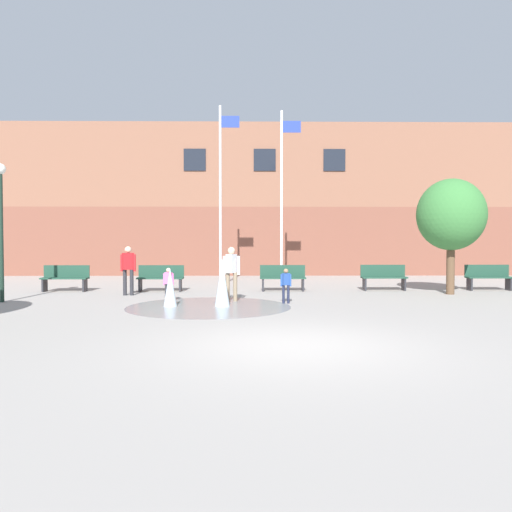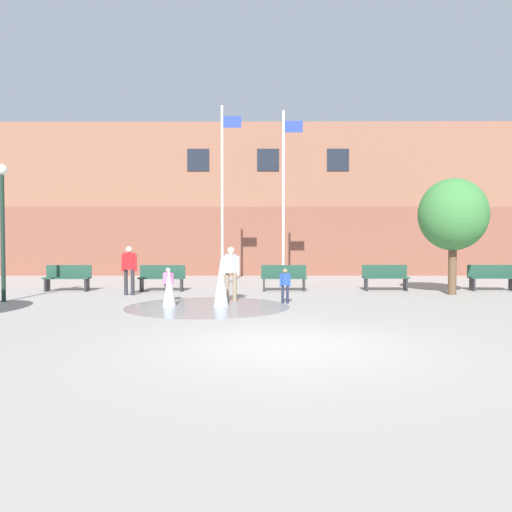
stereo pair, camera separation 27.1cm
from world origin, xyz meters
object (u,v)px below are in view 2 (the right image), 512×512
at_px(park_bench_far_left, 68,277).
at_px(park_bench_under_right_flagpole, 385,277).
at_px(adult_watching, 129,267).
at_px(child_in_fountain, 285,283).
at_px(park_bench_center, 284,277).
at_px(park_bench_left_of_flagpoles, 162,277).
at_px(lamp_post_left_lane, 2,212).
at_px(adult_in_red, 231,269).
at_px(child_running, 168,282).
at_px(flagpole_right, 284,193).
at_px(flagpole_left, 223,190).
at_px(street_tree_near_building, 453,215).
at_px(park_bench_near_trashcan, 491,277).

xyz_separation_m(park_bench_far_left, park_bench_under_right_flagpole, (11.23, 0.22, 0.00)).
xyz_separation_m(adult_watching, child_in_fountain, (4.97, -2.13, -0.35)).
bearing_deg(park_bench_center, park_bench_under_right_flagpole, 2.66).
relative_size(park_bench_center, child_in_fountain, 1.62).
distance_m(park_bench_left_of_flagpoles, park_bench_center, 4.29).
distance_m(park_bench_far_left, lamp_post_left_lane, 3.76).
bearing_deg(adult_in_red, child_running, 116.03).
xyz_separation_m(child_running, lamp_post_left_lane, (-4.79, -0.05, 2.02)).
height_order(park_bench_under_right_flagpole, adult_in_red, adult_in_red).
xyz_separation_m(park_bench_under_right_flagpole, adult_in_red, (-5.31, -3.14, 0.45)).
relative_size(child_in_fountain, lamp_post_left_lane, 0.25).
bearing_deg(flagpole_right, park_bench_center, -93.25).
xyz_separation_m(adult_in_red, flagpole_left, (-0.58, 5.03, 2.82)).
xyz_separation_m(park_bench_under_right_flagpole, child_running, (-7.14, -3.19, 0.10)).
height_order(park_bench_under_right_flagpole, street_tree_near_building, street_tree_near_building).
height_order(park_bench_near_trashcan, child_running, child_running).
bearing_deg(street_tree_near_building, child_running, -168.18).
bearing_deg(park_bench_left_of_flagpoles, park_bench_near_trashcan, 1.11).
distance_m(park_bench_left_of_flagpoles, lamp_post_left_lane, 5.47).
xyz_separation_m(park_bench_under_right_flagpole, flagpole_right, (-3.50, 1.88, 3.18)).
bearing_deg(park_bench_far_left, flagpole_left, 21.47).
relative_size(adult_watching, adult_in_red, 1.00).
bearing_deg(street_tree_near_building, park_bench_near_trashcan, 34.73).
height_order(park_bench_center, lamp_post_left_lane, lamp_post_left_lane).
relative_size(park_bench_far_left, adult_watching, 1.01).
distance_m(child_running, lamp_post_left_lane, 5.20).
xyz_separation_m(park_bench_far_left, child_in_fountain, (7.47, -3.42, 0.10)).
bearing_deg(adult_in_red, adult_watching, 88.90).
height_order(park_bench_far_left, flagpole_right, flagpole_right).
bearing_deg(flagpole_left, flagpole_right, 0.00).
height_order(child_running, street_tree_near_building, street_tree_near_building).
bearing_deg(child_running, flagpole_left, -88.59).
distance_m(park_bench_under_right_flagpole, street_tree_near_building, 3.12).
distance_m(park_bench_near_trashcan, street_tree_near_building, 3.15).
height_order(park_bench_left_of_flagpoles, park_bench_under_right_flagpole, same).
relative_size(park_bench_left_of_flagpoles, flagpole_left, 0.23).
relative_size(flagpole_left, lamp_post_left_lane, 1.76).
xyz_separation_m(park_bench_near_trashcan, child_in_fountain, (-7.52, -3.65, 0.10)).
distance_m(adult_watching, flagpole_left, 5.23).
distance_m(flagpole_right, street_tree_near_building, 6.32).
height_order(park_bench_left_of_flagpoles, flagpole_right, flagpole_right).
height_order(adult_in_red, flagpole_right, flagpole_right).
height_order(park_bench_center, child_in_fountain, child_in_fountain).
distance_m(park_bench_under_right_flagpole, child_running, 7.83).
bearing_deg(park_bench_left_of_flagpoles, park_bench_center, 0.64).
distance_m(park_bench_left_of_flagpoles, street_tree_near_building, 10.06).
height_order(park_bench_left_of_flagpoles, street_tree_near_building, street_tree_near_building).
relative_size(park_bench_left_of_flagpoles, adult_in_red, 1.01).
bearing_deg(flagpole_right, park_bench_near_trashcan, -14.44).
height_order(lamp_post_left_lane, street_tree_near_building, lamp_post_left_lane).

